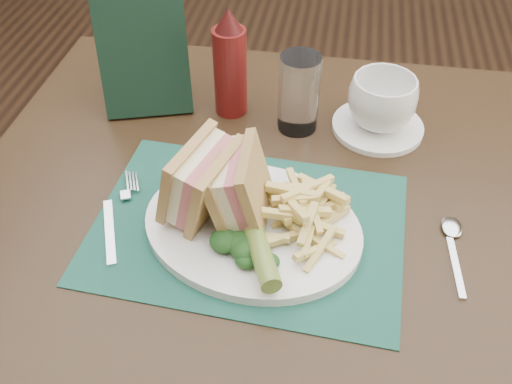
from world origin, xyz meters
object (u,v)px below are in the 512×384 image
placemat (248,227)px  drinking_glass (299,93)px  coffee_cup (382,102)px  table_main (268,323)px  check_presenter (142,44)px  sandwich_half_a (187,175)px  saucer (377,127)px  sandwich_half_b (223,184)px  plate (252,227)px  ketchup_bottle (230,62)px

placemat → drinking_glass: bearing=80.4°
placemat → coffee_cup: size_ratio=3.85×
coffee_cup → drinking_glass: size_ratio=0.84×
table_main → drinking_glass: (0.02, 0.14, 0.44)m
coffee_cup → check_presenter: bearing=178.6°
sandwich_half_a → coffee_cup: (0.26, 0.24, -0.02)m
table_main → check_presenter: size_ratio=3.78×
coffee_cup → table_main: bearing=-134.9°
sandwich_half_a → saucer: size_ratio=0.76×
sandwich_half_b → coffee_cup: sandwich_half_b is taller
table_main → check_presenter: (-0.24, 0.17, 0.49)m
placemat → saucer: saucer is taller
table_main → sandwich_half_b: (-0.05, -0.09, 0.45)m
plate → saucer: size_ratio=2.00×
coffee_cup → ketchup_bottle: bearing=176.7°
sandwich_half_b → drinking_glass: size_ratio=0.84×
table_main → coffee_cup: coffee_cup is taller
placemat → sandwich_half_a: bearing=171.5°
saucer → drinking_glass: drinking_glass is taller
plate → coffee_cup: (0.17, 0.26, 0.04)m
plate → drinking_glass: bearing=94.4°
plate → sandwich_half_b: size_ratio=2.74×
check_presenter → placemat: bearing=-67.9°
ketchup_bottle → sandwich_half_a: bearing=-91.8°
ketchup_bottle → saucer: bearing=-3.3°
plate → check_presenter: check_presenter is taller
sandwich_half_b → ketchup_bottle: 0.27m
placemat → drinking_glass: size_ratio=3.24×
placemat → saucer: bearing=55.8°
sandwich_half_a → saucer: (0.26, 0.24, -0.07)m
table_main → ketchup_bottle: ketchup_bottle is taller
coffee_cup → plate: bearing=-122.4°
placemat → ketchup_bottle: bearing=105.8°
plate → ketchup_bottle: size_ratio=1.61×
sandwich_half_b → saucer: bearing=48.1°
ketchup_bottle → coffee_cup: bearing=-3.3°
sandwich_half_b → drinking_glass: 0.25m
sandwich_half_a → drinking_glass: bearing=78.0°
sandwich_half_b → check_presenter: size_ratio=0.46×
sandwich_half_a → coffee_cup: 0.35m
check_presenter → sandwich_half_b: bearing=-72.0°
sandwich_half_b → table_main: bearing=59.0°
saucer → table_main: bearing=-134.9°
drinking_glass → sandwich_half_b: bearing=-107.5°
coffee_cup → placemat: bearing=-124.2°
saucer → plate: bearing=-122.4°
placemat → ketchup_bottle: 0.29m
saucer → coffee_cup: coffee_cup is taller
placemat → drinking_glass: 0.25m
drinking_glass → check_presenter: size_ratio=0.55×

